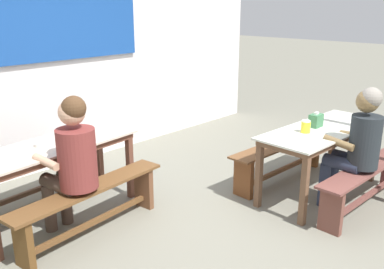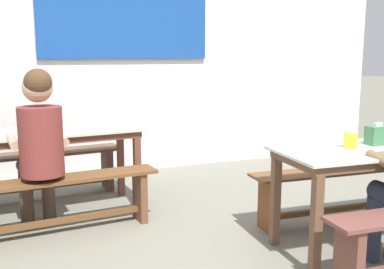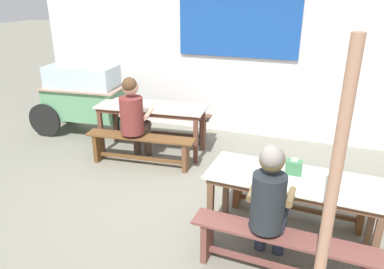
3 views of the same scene
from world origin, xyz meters
name	(u,v)px [view 3 (image 3 of 3)]	position (x,y,z in m)	size (l,w,h in m)	color
ground_plane	(179,199)	(0.00, 0.00, 0.00)	(40.00, 40.00, 0.00)	slate
backdrop_wall	(232,48)	(0.00, 2.48, 1.48)	(7.21, 0.23, 2.81)	silver
dining_table_far	(152,111)	(-0.91, 1.20, 0.67)	(1.72, 0.76, 0.75)	beige
dining_table_near	(294,185)	(1.36, -0.41, 0.67)	(1.70, 0.73, 0.75)	silver
bench_far_back	(163,122)	(-0.96, 1.72, 0.31)	(1.65, 0.46, 0.46)	brown
bench_far_front	(140,146)	(-0.86, 0.68, 0.31)	(1.61, 0.40, 0.46)	brown
bench_near_back	(297,193)	(1.39, 0.11, 0.30)	(1.61, 0.36, 0.46)	brown
bench_near_front	(281,249)	(1.33, -0.93, 0.30)	(1.63, 0.34, 0.46)	brown
food_cart	(83,94)	(-2.39, 1.54, 0.71)	(1.81, 0.89, 1.20)	#619C6D
person_left_back_turned	(133,114)	(-0.97, 0.74, 0.75)	(0.47, 0.58, 1.31)	#4D392F
person_near_front	(269,200)	(1.19, -0.85, 0.74)	(0.41, 0.53, 1.29)	#2C344B
tissue_box	(294,167)	(1.34, -0.33, 0.82)	(0.16, 0.10, 0.16)	#3E7A4E
condiment_jar	(266,165)	(1.08, -0.35, 0.82)	(0.10, 0.10, 0.13)	yellow
soup_bowl	(148,104)	(-0.99, 1.23, 0.77)	(0.15, 0.15, 0.04)	silver
wooden_support_post	(332,194)	(1.65, -1.23, 1.10)	(0.09, 0.09, 2.21)	tan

